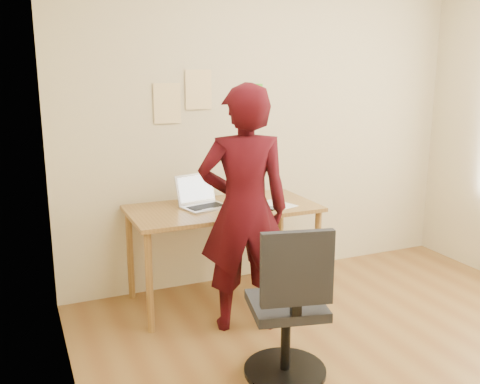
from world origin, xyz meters
name	(u,v)px	position (x,y,z in m)	size (l,w,h in m)	color
room	(414,146)	(0.00, 0.00, 1.35)	(3.58, 3.58, 2.78)	brown
desk	(223,218)	(-0.55, 1.38, 0.65)	(1.40, 0.70, 0.74)	olive
laptop	(202,200)	(-0.69, 1.44, 0.79)	(0.38, 0.36, 0.23)	#B5B5BD
paper_sheet	(276,204)	(-0.15, 1.28, 0.74)	(0.20, 0.29, 0.00)	white
phone	(269,208)	(-0.26, 1.20, 0.75)	(0.12, 0.15, 0.01)	black
wall_note_left	(167,103)	(-0.85, 1.74, 1.49)	(0.21, 0.00, 0.30)	#EFCD8E
wall_note_mid	(199,90)	(-0.60, 1.74, 1.59)	(0.21, 0.00, 0.30)	#EFCD8E
wall_note_right	(252,99)	(-0.15, 1.74, 1.50)	(0.18, 0.00, 0.24)	green
office_chair	(289,315)	(-0.61, 0.22, 0.40)	(0.49, 0.51, 0.93)	black
person	(244,210)	(-0.58, 0.91, 0.83)	(0.61, 0.40, 1.67)	#35070C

